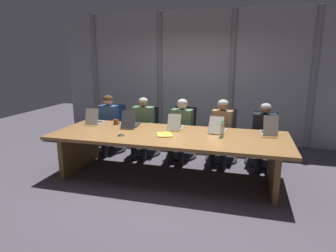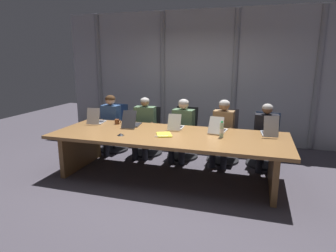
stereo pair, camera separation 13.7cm
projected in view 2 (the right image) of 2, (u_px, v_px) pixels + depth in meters
ground_plane at (168, 176)px, 4.78m from camera, size 12.91×12.91×0.00m
conference_table at (168, 143)px, 4.64m from camera, size 3.72×1.36×0.72m
curtain_backdrop at (198, 77)px, 6.62m from camera, size 6.45×0.17×2.94m
laptop_left_end at (96, 120)px, 5.36m from camera, size 0.29×0.43×0.30m
laptop_left_mid at (132, 123)px, 5.13m from camera, size 0.31×0.53×0.30m
laptop_center at (176, 126)px, 4.95m from camera, size 0.24×0.43×0.28m
laptop_right_mid at (218, 129)px, 4.73m from camera, size 0.29×0.47×0.27m
laptop_right_end at (269, 131)px, 4.52m from camera, size 0.26×0.43×0.33m
office_chair_left_end at (115, 133)px, 6.12m from camera, size 0.60×0.60×0.96m
office_chair_left_mid at (148, 136)px, 5.91m from camera, size 0.60×0.60×0.93m
office_chair_center at (184, 139)px, 5.69m from camera, size 0.60×0.60×0.97m
office_chair_right_mid at (224, 142)px, 5.47m from camera, size 0.60×0.60×0.97m
office_chair_right_end at (264, 146)px, 5.26m from camera, size 0.60×0.61×0.94m
person_left_end at (109, 120)px, 5.91m from camera, size 0.40×0.56×1.17m
person_left_mid at (144, 123)px, 5.70m from camera, size 0.44×0.57×1.15m
person_center at (182, 126)px, 5.48m from camera, size 0.44×0.57×1.15m
person_right_mid at (222, 128)px, 5.26m from camera, size 0.41×0.57×1.17m
person_right_end at (266, 132)px, 5.05m from camera, size 0.43×0.56×1.13m
water_bottle_primary at (222, 130)px, 4.40m from camera, size 0.06×0.06×0.25m
coffee_mug_near at (117, 122)px, 5.30m from camera, size 0.13×0.08×0.09m
conference_mic_left_side at (121, 134)px, 4.53m from camera, size 0.11×0.11×0.03m
spiral_notepad at (164, 135)px, 4.54m from camera, size 0.33×0.37×0.03m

